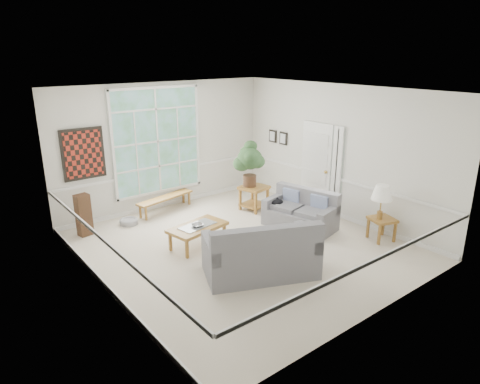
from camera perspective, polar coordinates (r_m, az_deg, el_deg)
name	(u,v)px	position (r m, az deg, el deg)	size (l,w,h in m)	color
floor	(242,246)	(8.53, 0.30, -7.21)	(5.50, 6.00, 0.01)	beige
ceiling	(243,91)	(7.72, 0.34, 13.34)	(5.50, 6.00, 0.02)	white
wall_back	(165,146)	(10.44, -10.02, 6.04)	(5.50, 0.02, 3.00)	silver
wall_front	(381,220)	(6.06, 18.27, -3.62)	(5.50, 0.02, 3.00)	silver
wall_left	(98,204)	(6.72, -18.39, -1.49)	(0.02, 6.00, 3.00)	silver
wall_right	(338,152)	(9.89, 12.96, 5.17)	(0.02, 6.00, 3.00)	silver
window_back	(157,141)	(10.29, -10.94, 6.66)	(2.30, 0.08, 2.40)	white
entry_door	(316,167)	(10.34, 10.08, 3.35)	(0.08, 0.90, 2.10)	white
door_sidelight	(337,168)	(9.92, 12.80, 3.14)	(0.08, 0.26, 1.90)	white
wall_art	(83,154)	(9.64, -20.16, 4.79)	(0.90, 0.06, 1.10)	#5D1C13
wall_frame_near	(283,138)	(11.01, 5.76, 7.12)	(0.04, 0.26, 0.32)	black
wall_frame_far	(272,136)	(11.29, 4.35, 7.44)	(0.04, 0.26, 0.32)	black
loveseat_right	(300,210)	(9.33, 8.03, -2.33)	(0.79, 1.52, 0.82)	slate
loveseat_front	(261,247)	(7.32, 2.76, -7.29)	(1.88, 0.97, 1.02)	slate
coffee_table	(198,236)	(8.48, -5.64, -5.83)	(1.14, 0.62, 0.43)	olive
pewter_bowl	(198,225)	(8.34, -5.69, -4.40)	(0.27, 0.27, 0.07)	gray
window_bench	(166,204)	(10.40, -9.88, -1.59)	(1.53, 0.30, 0.36)	olive
end_table	(254,198)	(10.32, 1.87, -0.79)	(0.59, 0.59, 0.59)	olive
houseplant	(250,164)	(10.08, 1.31, 3.77)	(0.64, 0.64, 1.10)	#2C4E28
side_table	(381,229)	(9.15, 18.33, -4.70)	(0.46, 0.46, 0.47)	olive
table_lamp	(381,202)	(8.90, 18.29, -1.30)	(0.41, 0.41, 0.70)	white
pet_bed	(129,221)	(9.84, -14.60, -3.83)	(0.41, 0.41, 0.12)	gray
floor_speaker	(84,215)	(9.41, -20.13, -2.90)	(0.28, 0.22, 0.89)	#3D2516
cat	(277,202)	(9.49, 5.00, -1.34)	(0.30, 0.21, 0.14)	black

